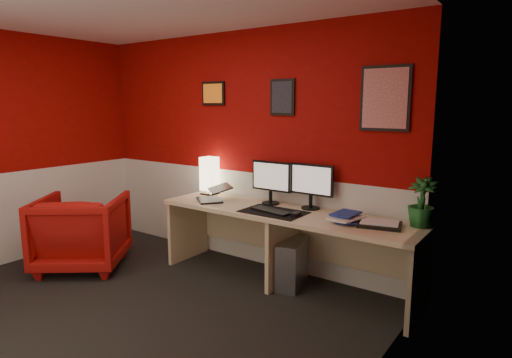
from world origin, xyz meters
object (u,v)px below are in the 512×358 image
at_px(potted_plant, 422,202).
at_px(pc_tower, 292,263).
at_px(shoji_lamp, 209,177).
at_px(desk, 284,248).
at_px(armchair, 82,232).
at_px(monitor_left, 271,176).
at_px(laptop, 209,191).
at_px(zen_tray, 380,225).
at_px(monitor_right, 311,179).

height_order(potted_plant, pc_tower, potted_plant).
xyz_separation_m(shoji_lamp, pc_tower, (1.19, -0.18, -0.70)).
xyz_separation_m(desk, armchair, (-1.99, -0.86, 0.03)).
bearing_deg(monitor_left, desk, -33.26).
bearing_deg(armchair, shoji_lamp, -167.78).
distance_m(laptop, zen_tray, 1.80).
bearing_deg(monitor_left, zen_tray, -7.56).
bearing_deg(zen_tray, potted_plant, 35.50).
height_order(laptop, armchair, laptop).
xyz_separation_m(monitor_left, pc_tower, (0.36, -0.17, -0.80)).
bearing_deg(monitor_right, monitor_left, -173.07).
height_order(laptop, potted_plant, potted_plant).
relative_size(monitor_right, armchair, 0.67).
distance_m(shoji_lamp, monitor_right, 1.26).
distance_m(desk, laptop, 1.00).
xyz_separation_m(monitor_left, zen_tray, (1.19, -0.16, -0.28)).
bearing_deg(monitor_right, shoji_lamp, -178.02).
distance_m(desk, monitor_right, 0.71).
height_order(desk, laptop, laptop).
bearing_deg(laptop, shoji_lamp, 169.44).
height_order(desk, pc_tower, desk).
xyz_separation_m(desk, shoji_lamp, (-1.10, 0.19, 0.56)).
bearing_deg(potted_plant, monitor_left, -178.50).
height_order(monitor_right, armchair, monitor_right).
height_order(desk, zen_tray, zen_tray).
bearing_deg(armchair, pc_tower, 165.25).
bearing_deg(pc_tower, potted_plant, -3.17).
xyz_separation_m(zen_tray, armchair, (-2.91, -0.88, -0.35)).
xyz_separation_m(monitor_right, potted_plant, (1.04, -0.01, -0.08)).
bearing_deg(laptop, monitor_right, 54.90).
distance_m(shoji_lamp, monitor_left, 0.83).
bearing_deg(monitor_right, potted_plant, -0.77).
relative_size(zen_tray, potted_plant, 0.85).
xyz_separation_m(desk, potted_plant, (1.19, 0.22, 0.57)).
relative_size(desk, laptop, 7.88).
relative_size(desk, shoji_lamp, 6.50).
distance_m(laptop, monitor_left, 0.68).
height_order(monitor_right, potted_plant, monitor_right).
bearing_deg(laptop, desk, 43.26).
relative_size(laptop, armchair, 0.38).
distance_m(pc_tower, armchair, 2.26).
relative_size(potted_plant, armchair, 0.47).
xyz_separation_m(potted_plant, armchair, (-3.18, -1.08, -0.54)).
bearing_deg(zen_tray, armchair, -163.09).
relative_size(laptop, potted_plant, 0.80).
height_order(shoji_lamp, pc_tower, shoji_lamp).
bearing_deg(potted_plant, pc_tower, -169.49).
relative_size(laptop, monitor_left, 0.57).
bearing_deg(pc_tower, monitor_left, 141.71).
bearing_deg(pc_tower, armchair, -170.82).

